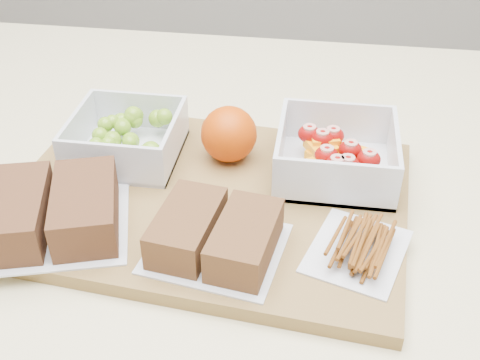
{
  "coord_description": "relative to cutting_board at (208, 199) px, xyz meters",
  "views": [
    {
      "loc": [
        0.08,
        -0.52,
        1.31
      ],
      "look_at": [
        0.0,
        0.0,
        0.93
      ],
      "focal_mm": 45.0,
      "sensor_mm": 36.0,
      "label": 1
    }
  ],
  "objects": [
    {
      "name": "grape_container",
      "position": [
        -0.11,
        0.06,
        0.03
      ],
      "size": [
        0.12,
        0.12,
        0.05
      ],
      "color": "silver",
      "rests_on": "cutting_board"
    },
    {
      "name": "sandwich_bag_center",
      "position": [
        0.02,
        -0.09,
        0.03
      ],
      "size": [
        0.14,
        0.13,
        0.04
      ],
      "color": "silver",
      "rests_on": "cutting_board"
    },
    {
      "name": "pretzel_bag",
      "position": [
        0.16,
        -0.07,
        0.02
      ],
      "size": [
        0.11,
        0.12,
        0.02
      ],
      "color": "silver",
      "rests_on": "cutting_board"
    },
    {
      "name": "sandwich_bag_left",
      "position": [
        -0.14,
        -0.08,
        0.03
      ],
      "size": [
        0.18,
        0.16,
        0.04
      ],
      "color": "silver",
      "rests_on": "cutting_board"
    },
    {
      "name": "orange",
      "position": [
        0.01,
        0.07,
        0.04
      ],
      "size": [
        0.06,
        0.06,
        0.06
      ],
      "primitive_type": "sphere",
      "color": "#C94304",
      "rests_on": "cutting_board"
    },
    {
      "name": "cutting_board",
      "position": [
        0.0,
        0.0,
        0.0
      ],
      "size": [
        0.45,
        0.34,
        0.02
      ],
      "primitive_type": "cube",
      "rotation": [
        0.0,
        0.0,
        -0.09
      ],
      "color": "olive",
      "rests_on": "counter"
    },
    {
      "name": "fruit_container",
      "position": [
        0.13,
        0.06,
        0.03
      ],
      "size": [
        0.13,
        0.13,
        0.05
      ],
      "color": "silver",
      "rests_on": "cutting_board"
    }
  ]
}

